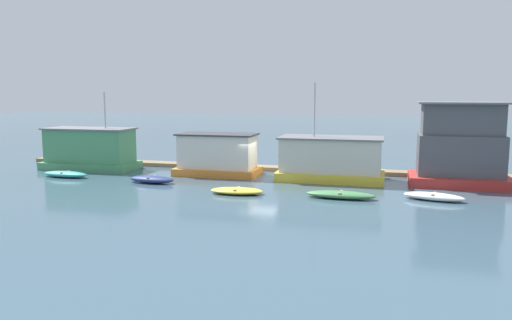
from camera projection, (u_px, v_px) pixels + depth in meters
ground_plane at (259, 177)px, 36.26m from camera, size 200.00×200.00×0.00m
dock_walkway at (270, 168)px, 39.57m from camera, size 42.40×1.42×0.30m
houseboat_green at (90, 150)px, 39.95m from camera, size 7.47×3.38×6.14m
houseboat_orange at (218, 155)px, 37.17m from camera, size 6.16×3.26×3.10m
houseboat_yellow at (331, 159)px, 34.91m from camera, size 7.36×3.76×6.80m
houseboat_red at (460, 148)px, 32.92m from camera, size 6.35×4.01×5.51m
dinghy_teal at (65, 174)px, 36.24m from camera, size 3.64×1.32×0.45m
dinghy_navy at (152, 179)px, 33.97m from camera, size 3.36×1.47×0.49m
dinghy_yellow at (237, 191)px, 30.34m from camera, size 3.35×1.71×0.37m
dinghy_green at (341, 195)px, 29.02m from camera, size 4.07×1.31×0.44m
dinghy_white at (434, 196)px, 28.52m from camera, size 3.55×1.85×0.44m
mooring_post_centre at (363, 167)px, 36.76m from camera, size 0.27×0.27×1.29m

